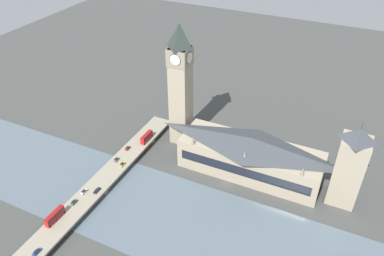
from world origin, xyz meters
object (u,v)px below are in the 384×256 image
at_px(car_northbound_tail, 128,148).
at_px(car_southbound_extra, 37,252).
at_px(car_northbound_lead, 84,192).
at_px(car_northbound_mid, 97,190).
at_px(parliament_hall, 250,156).
at_px(road_bridge, 98,186).
at_px(victoria_tower, 349,166).
at_px(car_southbound_lead, 122,164).
at_px(car_southbound_tail, 74,202).
at_px(clock_tower, 180,82).
at_px(double_decker_bus_lead, 55,216).
at_px(double_decker_bus_mid, 147,137).
at_px(car_southbound_mid, 116,160).

height_order(car_northbound_tail, car_southbound_extra, car_northbound_tail).
xyz_separation_m(car_northbound_lead, car_northbound_mid, (3.67, -5.69, -0.02)).
height_order(parliament_hall, road_bridge, parliament_hall).
height_order(road_bridge, car_northbound_lead, car_northbound_lead).
bearing_deg(victoria_tower, car_southbound_lead, 104.55).
xyz_separation_m(car_northbound_tail, car_southbound_tail, (-50.11, -0.12, 0.02)).
xyz_separation_m(victoria_tower, car_southbound_tail, (-66.55, 123.62, -17.91)).
bearing_deg(road_bridge, car_southbound_tail, 171.16).
height_order(parliament_hall, victoria_tower, victoria_tower).
xyz_separation_m(clock_tower, car_northbound_tail, (-28.14, 22.83, -37.13)).
height_order(double_decker_bus_lead, car_northbound_mid, double_decker_bus_lead).
distance_m(parliament_hall, clock_tower, 59.28).
distance_m(car_northbound_mid, car_northbound_tail, 38.44).
distance_m(car_northbound_lead, car_southbound_tail, 8.41).
bearing_deg(car_northbound_tail, clock_tower, -39.05).
bearing_deg(car_northbound_mid, victoria_tower, -65.25).
xyz_separation_m(parliament_hall, car_northbound_mid, (-54.41, 67.04, -7.21)).
xyz_separation_m(double_decker_bus_mid, car_southbound_lead, (-26.97, 0.29, -1.96)).
bearing_deg(car_southbound_extra, victoria_tower, -50.46).
distance_m(car_northbound_lead, car_northbound_mid, 6.77).
relative_size(clock_tower, car_southbound_mid, 18.77).
distance_m(parliament_hall, double_decker_bus_mid, 66.96).
bearing_deg(car_southbound_extra, double_decker_bus_mid, -0.46).
height_order(parliament_hall, car_southbound_extra, parliament_hall).
distance_m(road_bridge, car_northbound_tail, 34.04).
relative_size(road_bridge, car_northbound_lead, 34.58).
height_order(parliament_hall, car_northbound_mid, parliament_hall).
bearing_deg(parliament_hall, clock_tower, 76.70).
distance_m(double_decker_bus_lead, car_northbound_lead, 21.03).
relative_size(parliament_hall, car_northbound_tail, 20.92).
bearing_deg(car_southbound_extra, car_southbound_tail, 9.18).
xyz_separation_m(victoria_tower, car_northbound_tail, (-16.43, 123.74, -17.93)).
bearing_deg(road_bridge, double_decker_bus_lead, 173.16).
bearing_deg(car_southbound_mid, parliament_hall, -68.49).
height_order(double_decker_bus_mid, car_northbound_mid, double_decker_bus_mid).
xyz_separation_m(clock_tower, car_southbound_mid, (-40.33, 22.70, -37.10)).
bearing_deg(car_southbound_mid, car_northbound_lead, 179.49).
bearing_deg(road_bridge, parliament_hall, -54.30).
relative_size(car_northbound_lead, car_northbound_mid, 0.90).
bearing_deg(car_southbound_lead, car_northbound_mid, 179.77).
height_order(double_decker_bus_lead, car_southbound_extra, double_decker_bus_lead).
relative_size(road_bridge, car_northbound_tail, 38.07).
bearing_deg(car_northbound_mid, double_decker_bus_lead, 165.51).
bearing_deg(road_bridge, car_southbound_lead, -8.68).
bearing_deg(parliament_hall, road_bridge, 125.70).
height_order(victoria_tower, car_northbound_mid, victoria_tower).
height_order(double_decker_bus_lead, double_decker_bus_mid, double_decker_bus_mid).
bearing_deg(car_southbound_mid, clock_tower, -29.37).
bearing_deg(double_decker_bus_lead, car_northbound_mid, -14.49).
height_order(victoria_tower, car_northbound_lead, victoria_tower).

